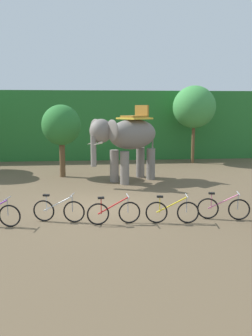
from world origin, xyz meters
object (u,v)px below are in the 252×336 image
at_px(bike_pink, 223,208).
at_px(elephant, 128,138).
at_px(tree_center, 61,126).
at_px(bike_white, 59,210).
at_px(bike_red, 114,212).
at_px(bike_yellow, 172,212).
at_px(tree_far_left, 194,107).

bearing_deg(bike_pink, elephant, 111.74).
xyz_separation_m(tree_center, elephant, (3.35, -1.52, -0.52)).
height_order(bike_white, bike_red, same).
height_order(elephant, bike_yellow, elephant).
xyz_separation_m(bike_white, bike_red, (1.75, -0.39, 0.00)).
distance_m(tree_far_left, bike_red, 13.78).
bearing_deg(bike_yellow, tree_center, 117.01).
distance_m(elephant, bike_yellow, 6.83).
bearing_deg(bike_white, elephant, 64.80).
bearing_deg(bike_pink, tree_far_left, 78.62).
height_order(tree_center, bike_pink, tree_center).
xyz_separation_m(bike_white, bike_pink, (5.38, -0.26, 0.00)).
relative_size(tree_center, elephant, 0.97).
relative_size(tree_far_left, bike_pink, 3.02).
height_order(tree_far_left, bike_pink, tree_far_left).
height_order(bike_red, bike_pink, same).
relative_size(bike_white, bike_yellow, 0.99).
height_order(tree_center, bike_yellow, tree_center).
distance_m(tree_center, elephant, 3.72).
relative_size(tree_center, tree_far_left, 0.75).
height_order(tree_center, bike_red, tree_center).
bearing_deg(elephant, bike_red, -99.67).
distance_m(elephant, bike_red, 6.80).
distance_m(tree_far_left, elephant, 7.51).
xyz_separation_m(bike_red, bike_pink, (3.62, 0.13, 0.00)).
xyz_separation_m(tree_far_left, bike_red, (-6.00, -11.95, -3.30)).
bearing_deg(tree_center, elephant, -24.40).
bearing_deg(bike_white, tree_center, 93.77).
height_order(bike_white, bike_yellow, same).
bearing_deg(bike_pink, bike_red, -177.94).
xyz_separation_m(elephant, bike_white, (-2.85, -6.06, -1.82)).
xyz_separation_m(elephant, bike_yellow, (0.76, -6.54, -1.82)).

